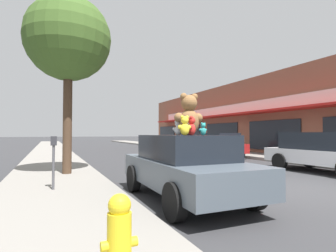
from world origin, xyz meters
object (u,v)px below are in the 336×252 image
object	(u,v)px
teddy_bear_blue	(183,130)
street_tree	(68,40)
teddy_bear_giant	(189,115)
fire_hydrant	(119,238)
parked_car_far_right	(216,144)
teddy_bear_pink	(186,130)
teddy_bear_white	(178,128)
teddy_bear_teal	(203,129)
parking_meter	(54,155)
plush_art_car	(185,165)
parked_car_far_center	(325,151)
teddy_bear_purple	(187,129)
teddy_bear_red	(192,126)
teddy_bear_yellow	(185,126)

from	to	relation	value
teddy_bear_blue	street_tree	bearing A→B (deg)	-43.33
teddy_bear_giant	fire_hydrant	distance (m)	4.02
parked_car_far_right	fire_hydrant	distance (m)	14.79
street_tree	fire_hydrant	size ratio (longest dim) A/B	7.56
teddy_bear_pink	teddy_bear_giant	bearing A→B (deg)	113.90
teddy_bear_giant	teddy_bear_blue	size ratio (longest dim) A/B	3.66
teddy_bear_white	teddy_bear_teal	size ratio (longest dim) A/B	1.31
parked_car_far_right	parking_meter	size ratio (longest dim) A/B	3.33
plush_art_car	parked_car_far_center	world-z (taller)	parked_car_far_center
fire_hydrant	parking_meter	world-z (taller)	parking_meter
teddy_bear_purple	fire_hydrant	bearing A→B (deg)	30.20
teddy_bear_giant	street_tree	bearing A→B (deg)	-53.90
teddy_bear_white	street_tree	world-z (taller)	street_tree
teddy_bear_blue	teddy_bear_red	size ratio (longest dim) A/B	0.71
teddy_bear_white	teddy_bear_purple	world-z (taller)	teddy_bear_white
parked_car_far_right	fire_hydrant	world-z (taller)	parked_car_far_right
teddy_bear_red	fire_hydrant	xyz separation A→B (m)	(-1.91, -2.05, -1.08)
teddy_bear_pink	fire_hydrant	bearing A→B (deg)	90.22
teddy_bear_giant	fire_hydrant	world-z (taller)	teddy_bear_giant
teddy_bear_teal	parking_meter	xyz separation A→B (m)	(-2.77, 2.26, -0.62)
parked_car_far_center	street_tree	xyz separation A→B (m)	(-9.16, 2.70, 3.84)
teddy_bear_blue	teddy_bear_teal	size ratio (longest dim) A/B	1.01
teddy_bear_giant	teddy_bear_teal	distance (m)	0.81
teddy_bear_blue	parked_car_far_center	distance (m)	6.44
plush_art_car	street_tree	size ratio (longest dim) A/B	0.69
teddy_bear_white	teddy_bear_pink	bearing A→B (deg)	-143.78
plush_art_car	teddy_bear_yellow	world-z (taller)	teddy_bear_yellow
teddy_bear_purple	parking_meter	xyz separation A→B (m)	(-3.11, 0.95, -0.63)
parking_meter	parked_car_far_center	bearing A→B (deg)	-0.83
teddy_bear_blue	teddy_bear_yellow	world-z (taller)	teddy_bear_yellow
teddy_bear_pink	parked_car_far_right	distance (m)	10.80
teddy_bear_giant	parked_car_far_center	distance (m)	7.00
teddy_bear_giant	fire_hydrant	size ratio (longest dim) A/B	1.23
parked_car_far_right	teddy_bear_blue	bearing A→B (deg)	-129.87
plush_art_car	teddy_bear_blue	bearing A→B (deg)	65.52
teddy_bear_white	parking_meter	bearing A→B (deg)	-2.99
teddy_bear_giant	parked_car_far_center	world-z (taller)	teddy_bear_giant
teddy_bear_yellow	street_tree	bearing A→B (deg)	-70.97
teddy_bear_red	teddy_bear_teal	bearing A→B (deg)	155.26
teddy_bear_red	parked_car_far_center	xyz separation A→B (m)	(7.22, 2.30, -0.80)
teddy_bear_purple	parked_car_far_center	size ratio (longest dim) A/B	0.07
teddy_bear_purple	parked_car_far_right	world-z (taller)	teddy_bear_purple
teddy_bear_red	teddy_bear_pink	bearing A→B (deg)	-163.86
teddy_bear_white	teddy_bear_pink	world-z (taller)	teddy_bear_white
plush_art_car	teddy_bear_yellow	distance (m)	1.44
teddy_bear_pink	teddy_bear_red	distance (m)	1.26
parking_meter	teddy_bear_giant	bearing A→B (deg)	-28.41
teddy_bear_blue	plush_art_car	bearing A→B (deg)	68.82
parking_meter	parked_car_far_right	bearing A→B (deg)	36.59
teddy_bear_red	parked_car_far_right	distance (m)	12.02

